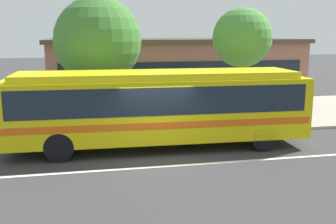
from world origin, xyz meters
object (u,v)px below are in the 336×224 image
object	(u,v)px
pedestrian_waiting_near_sign	(262,99)
bus_stop_sign	(228,92)
street_tree_near_stop	(98,41)
street_tree_mid_block	(242,38)
transit_bus	(158,104)

from	to	relation	value
pedestrian_waiting_near_sign	bus_stop_sign	bearing A→B (deg)	-143.42
pedestrian_waiting_near_sign	street_tree_near_stop	xyz separation A→B (m)	(-7.78, 0.34, 2.79)
street_tree_near_stop	street_tree_mid_block	world-z (taller)	street_tree_near_stop
transit_bus	bus_stop_sign	xyz separation A→B (m)	(3.36, 1.67, 0.12)
transit_bus	bus_stop_sign	bearing A→B (deg)	26.46
bus_stop_sign	street_tree_mid_block	bearing A→B (deg)	54.63
transit_bus	pedestrian_waiting_near_sign	xyz separation A→B (m)	(5.77, 3.46, -0.56)
street_tree_mid_block	transit_bus	bearing A→B (deg)	-143.13
transit_bus	street_tree_near_stop	bearing A→B (deg)	117.96
pedestrian_waiting_near_sign	street_tree_mid_block	distance (m)	3.12
street_tree_near_stop	street_tree_mid_block	size ratio (longest dim) A/B	1.08
bus_stop_sign	transit_bus	bearing A→B (deg)	-153.54
bus_stop_sign	street_tree_mid_block	size ratio (longest dim) A/B	0.49
street_tree_mid_block	street_tree_near_stop	bearing A→B (deg)	177.28
bus_stop_sign	street_tree_mid_block	xyz separation A→B (m)	(1.29, 1.81, 2.23)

